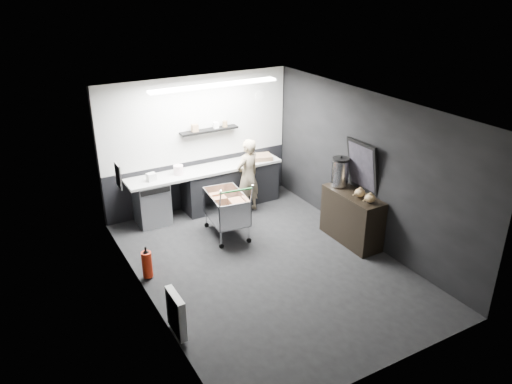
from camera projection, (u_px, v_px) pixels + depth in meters
floor at (267, 265)px, 8.35m from camera, size 5.50×5.50×0.00m
ceiling at (269, 107)px, 7.25m from camera, size 5.50×5.50×0.00m
wall_back at (198, 143)px, 9.99m from camera, size 5.50×0.00×5.50m
wall_front at (392, 278)px, 5.61m from camera, size 5.50×0.00×5.50m
wall_left at (144, 220)px, 6.90m from camera, size 0.00×5.50×5.50m
wall_right at (366, 169)px, 8.70m from camera, size 0.00×5.50×5.50m
kitchen_wall_panel at (197, 119)px, 9.77m from camera, size 3.95×0.02×1.70m
dado_panel at (200, 182)px, 10.32m from camera, size 3.95×0.02×1.00m
floating_shelf at (209, 130)px, 9.86m from camera, size 1.20×0.22×0.04m
wall_clock at (259, 96)px, 10.26m from camera, size 0.20×0.03×0.20m
poster at (118, 176)px, 7.86m from camera, size 0.02×0.30×0.40m
poster_red_band at (118, 172)px, 7.84m from camera, size 0.02×0.22×0.10m
radiator at (176, 313)px, 6.62m from camera, size 0.10×0.50×0.60m
ceiling_strip at (215, 85)px, 8.73m from camera, size 2.40×0.20×0.04m
prep_counter at (213, 188)px, 10.15m from camera, size 3.20×0.61×0.90m
person at (248, 176)px, 9.92m from camera, size 0.64×0.51×1.54m
shopping_cart at (226, 209)px, 9.10m from camera, size 0.71×1.07×1.12m
sideboard at (352, 211)px, 8.91m from camera, size 0.53×1.24×1.86m
fire_extinguisher at (147, 264)px, 7.91m from camera, size 0.16×0.16×0.54m
cardboard_box at (260, 157)px, 10.40m from camera, size 0.53×0.46×0.09m
pink_tub at (178, 170)px, 9.61m from camera, size 0.19×0.19×0.19m
white_container at (151, 177)px, 9.33m from camera, size 0.18×0.15×0.15m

